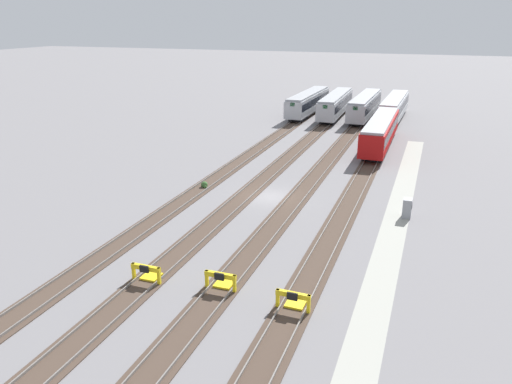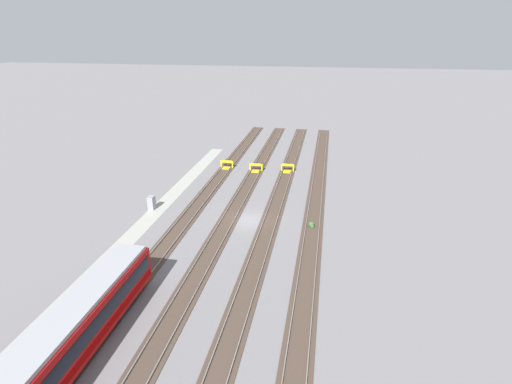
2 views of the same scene
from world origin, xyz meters
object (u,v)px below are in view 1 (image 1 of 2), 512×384
subway_car_front_row_leftmost (380,132)px  subway_car_front_row_centre (336,104)px  bumper_stop_nearest_track (294,300)px  bumper_stop_middle_track (148,273)px  bumper_stop_near_inner_track (222,281)px  subway_car_front_row_right_inner (365,106)px  weed_clump (205,185)px  electrical_cabinet (407,208)px  subway_car_front_row_left_inner (308,102)px  subway_car_front_row_rightmost (394,108)px

subway_car_front_row_leftmost → subway_car_front_row_centre: (18.76, 9.42, 0.00)m
bumper_stop_nearest_track → bumper_stop_middle_track: (-0.05, 9.39, 0.00)m
subway_car_front_row_centre → bumper_stop_near_inner_track: subway_car_front_row_centre is taller
subway_car_front_row_right_inner → weed_clump: bearing=167.2°
bumper_stop_nearest_track → electrical_cabinet: 16.99m
weed_clump → subway_car_front_row_left_inner: bearing=0.3°
bumper_stop_middle_track → subway_car_front_row_centre: bearing=0.0°
subway_car_front_row_centre → bumper_stop_near_inner_track: bearing=-175.3°
electrical_cabinet → weed_clump: bearing=86.2°
subway_car_front_row_leftmost → subway_car_front_row_right_inner: 19.52m
subway_car_front_row_right_inner → bumper_stop_middle_track: subway_car_front_row_right_inner is taller
subway_car_front_row_left_inner → weed_clump: size_ratio=19.63×
subway_car_front_row_left_inner → subway_car_front_row_rightmost: (-0.37, -14.08, 0.00)m
weed_clump → subway_car_front_row_right_inner: bearing=-12.8°
subway_car_front_row_left_inner → bumper_stop_near_inner_track: (-57.73, -9.43, -1.53)m
bumper_stop_middle_track → weed_clump: 18.15m
subway_car_front_row_leftmost → weed_clump: subway_car_front_row_leftmost is taller
subway_car_front_row_centre → weed_clump: subway_car_front_row_centre is taller
bumper_stop_nearest_track → weed_clump: size_ratio=2.18×
subway_car_front_row_left_inner → subway_car_front_row_leftmost: bearing=-143.5°
bumper_stop_nearest_track → bumper_stop_near_inner_track: bearing=82.0°
subway_car_front_row_left_inner → bumper_stop_near_inner_track: size_ratio=9.02×
subway_car_front_row_left_inner → electrical_cabinet: size_ratio=11.29×
bumper_stop_middle_track → subway_car_front_row_right_inner: bearing=-4.6°
subway_car_front_row_centre → subway_car_front_row_right_inner: size_ratio=1.00×
bumper_stop_nearest_track → subway_car_front_row_left_inner: bearing=13.6°
bumper_stop_near_inner_track → subway_car_front_row_centre: bearing=4.7°
subway_car_front_row_right_inner → bumper_stop_near_inner_track: subway_car_front_row_right_inner is taller
weed_clump → subway_car_front_row_centre: bearing=-6.4°
subway_car_front_row_centre → bumper_stop_near_inner_track: size_ratio=9.02×
subway_car_front_row_centre → subway_car_front_row_rightmost: bearing=-90.2°
subway_car_front_row_leftmost → subway_car_front_row_rightmost: size_ratio=1.00×
subway_car_front_row_rightmost → bumper_stop_near_inner_track: (-57.36, 4.65, -1.53)m
subway_car_front_row_leftmost → bumper_stop_nearest_track: (-39.30, 0.01, -1.53)m
subway_car_front_row_right_inner → bumper_stop_near_inner_track: size_ratio=9.01×
subway_car_front_row_leftmost → subway_car_front_row_centre: size_ratio=1.00×
bumper_stop_middle_track → electrical_cabinet: 21.72m
subway_car_front_row_leftmost → bumper_stop_nearest_track: size_ratio=8.98×
subway_car_front_row_leftmost → subway_car_front_row_centre: 21.00m
subway_car_front_row_centre → subway_car_front_row_rightmost: (-0.04, -9.37, 0.00)m
subway_car_front_row_left_inner → bumper_stop_middle_track: 58.65m
subway_car_front_row_right_inner → subway_car_front_row_rightmost: size_ratio=1.00×
bumper_stop_middle_track → bumper_stop_nearest_track: bearing=-89.7°
subway_car_front_row_rightmost → subway_car_front_row_left_inner: bearing=88.5°
subway_car_front_row_left_inner → bumper_stop_nearest_track: size_ratio=9.01×
subway_car_front_row_centre → subway_car_front_row_right_inner: bearing=-87.7°
bumper_stop_nearest_track → subway_car_front_row_centre: bearing=9.2°
bumper_stop_near_inner_track → weed_clump: bumper_stop_near_inner_track is taller
subway_car_front_row_left_inner → subway_car_front_row_right_inner: (-0.14, -9.45, 0.00)m
subway_car_front_row_right_inner → subway_car_front_row_rightmost: 4.64m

